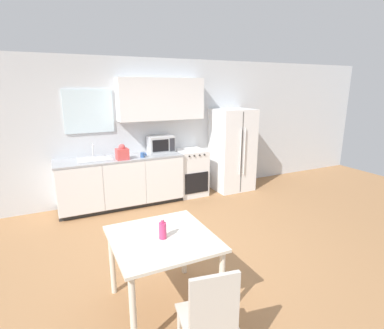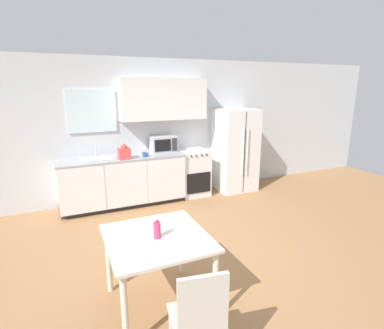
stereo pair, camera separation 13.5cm
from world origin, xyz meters
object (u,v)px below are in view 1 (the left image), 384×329
Objects in this scene: refrigerator at (232,150)px; microwave at (161,144)px; dining_chair_near at (210,316)px; coffee_mug at (143,155)px; dining_table at (163,247)px; oven_range at (190,172)px; drink_bottle at (163,230)px.

refrigerator reaches higher than microwave.
refrigerator is 4.49m from dining_chair_near.
coffee_mug is at bearing -146.27° from microwave.
coffee_mug is at bearing 76.98° from dining_table.
oven_range is 1.89× the size of microwave.
drink_bottle is (-1.66, -2.89, 0.39)m from oven_range.
drink_bottle is at bearing 102.93° from dining_chair_near.
oven_range is 0.86m from microwave.
refrigerator is at bearing 46.93° from dining_table.
dining_chair_near is 0.90m from drink_bottle.
refrigerator is (0.96, -0.06, 0.40)m from oven_range.
refrigerator is 2.01m from coffee_mug.
drink_bottle is at bearing -109.74° from microwave.
dining_chair_near is at bearing -113.36° from oven_range.
drink_bottle reaches higher than dining_table.
refrigerator is 1.58m from microwave.
microwave reaches higher than drink_bottle.
microwave is 0.53× the size of dining_chair_near.
dining_table is at bearing 82.65° from drink_bottle.
oven_range is 4.06m from dining_chair_near.
coffee_mug is (-2.01, -0.14, 0.11)m from refrigerator.
refrigerator reaches higher than dining_table.
refrigerator is at bearing 3.94° from coffee_mug.
dining_table is at bearing -120.08° from oven_range.
refrigerator is 1.78× the size of dining_table.
coffee_mug is at bearing -169.38° from oven_range.
drink_bottle is at bearing -119.92° from oven_range.
drink_bottle is at bearing -97.35° from dining_table.
microwave reaches higher than dining_table.
coffee_mug is at bearing -176.06° from refrigerator.
refrigerator reaches higher than dining_chair_near.
microwave is at bearing 173.91° from refrigerator.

